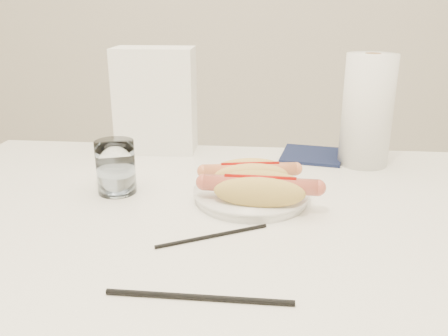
# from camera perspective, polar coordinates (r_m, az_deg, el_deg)

# --- Properties ---
(table) EXTENTS (1.20, 0.80, 0.75)m
(table) POSITION_cam_1_polar(r_m,az_deg,el_deg) (0.88, -2.19, -8.59)
(table) COLOR white
(table) RESTS_ON ground
(plate) EXTENTS (0.25, 0.25, 0.02)m
(plate) POSITION_cam_1_polar(r_m,az_deg,el_deg) (0.89, 3.33, -3.39)
(plate) COLOR white
(plate) RESTS_ON table
(hotdog_left) EXTENTS (0.18, 0.09, 0.05)m
(hotdog_left) POSITION_cam_1_polar(r_m,az_deg,el_deg) (0.91, 3.19, -0.69)
(hotdog_left) COLOR #ECBE5E
(hotdog_left) RESTS_ON plate
(hotdog_right) EXTENTS (0.20, 0.08, 0.06)m
(hotdog_right) POSITION_cam_1_polar(r_m,az_deg,el_deg) (0.83, 4.40, -2.61)
(hotdog_right) COLOR #D5B153
(hotdog_right) RESTS_ON plate
(water_glass) EXTENTS (0.08, 0.08, 0.11)m
(water_glass) POSITION_cam_1_polar(r_m,az_deg,el_deg) (0.94, -13.07, 0.11)
(water_glass) COLOR silver
(water_glass) RESTS_ON table
(chopstick_near) EXTENTS (0.17, 0.10, 0.01)m
(chopstick_near) POSITION_cam_1_polar(r_m,az_deg,el_deg) (0.76, -1.38, -8.28)
(chopstick_near) COLOR black
(chopstick_near) RESTS_ON table
(chopstick_far) EXTENTS (0.24, 0.01, 0.01)m
(chopstick_far) POSITION_cam_1_polar(r_m,az_deg,el_deg) (0.61, -3.08, -15.47)
(chopstick_far) COLOR black
(chopstick_far) RESTS_ON table
(napkin_box) EXTENTS (0.19, 0.11, 0.26)m
(napkin_box) POSITION_cam_1_polar(r_m,az_deg,el_deg) (1.18, -8.33, 8.16)
(napkin_box) COLOR white
(napkin_box) RESTS_ON table
(navy_napkin) EXTENTS (0.16, 0.16, 0.01)m
(navy_napkin) POSITION_cam_1_polar(r_m,az_deg,el_deg) (1.16, 10.65, 1.56)
(navy_napkin) COLOR #121939
(navy_napkin) RESTS_ON table
(paper_towel_roll) EXTENTS (0.12, 0.12, 0.25)m
(paper_towel_roll) POSITION_cam_1_polar(r_m,az_deg,el_deg) (1.11, 17.08, 6.71)
(paper_towel_roll) COLOR white
(paper_towel_roll) RESTS_ON table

